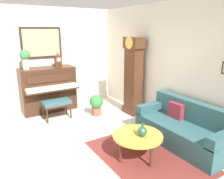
% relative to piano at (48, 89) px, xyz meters
% --- Properties ---
extents(ground_plane, '(6.40, 6.00, 0.10)m').
position_rel_piano_xyz_m(ground_plane, '(2.23, -0.25, -0.66)').
color(ground_plane, beige).
extents(wall_left, '(0.13, 4.90, 2.80)m').
position_rel_piano_xyz_m(wall_left, '(-0.37, -0.24, 0.80)').
color(wall_left, silver).
rests_on(wall_left, ground_plane).
extents(wall_back, '(5.30, 0.13, 2.80)m').
position_rel_piano_xyz_m(wall_back, '(2.24, 2.15, 0.79)').
color(wall_back, silver).
rests_on(wall_back, ground_plane).
extents(area_rug, '(2.10, 1.50, 0.01)m').
position_rel_piano_xyz_m(area_rug, '(3.25, 0.78, -0.61)').
color(area_rug, maroon).
rests_on(area_rug, ground_plane).
extents(piano, '(0.87, 1.44, 1.21)m').
position_rel_piano_xyz_m(piano, '(0.00, 0.00, 0.00)').
color(piano, '#3D2316').
rests_on(piano, ground_plane).
extents(piano_bench, '(0.42, 0.70, 0.48)m').
position_rel_piano_xyz_m(piano_bench, '(0.73, -0.02, -0.21)').
color(piano_bench, '#3D2316').
rests_on(piano_bench, ground_plane).
extents(grandfather_clock, '(0.52, 0.34, 2.03)m').
position_rel_piano_xyz_m(grandfather_clock, '(1.42, 1.84, 0.35)').
color(grandfather_clock, '#4C2B19').
rests_on(grandfather_clock, ground_plane).
extents(couch, '(1.90, 0.80, 0.84)m').
position_rel_piano_xyz_m(couch, '(3.26, 1.69, -0.30)').
color(couch, '#2D565B').
rests_on(couch, ground_plane).
extents(coffee_table, '(0.88, 0.88, 0.43)m').
position_rel_piano_xyz_m(coffee_table, '(3.16, 0.62, -0.21)').
color(coffee_table, gold).
rests_on(coffee_table, ground_plane).
extents(mantel_clock, '(0.13, 0.18, 0.38)m').
position_rel_piano_xyz_m(mantel_clock, '(0.00, 0.33, 0.77)').
color(mantel_clock, '#4C2B19').
rests_on(mantel_clock, piano).
extents(flower_vase, '(0.26, 0.26, 0.58)m').
position_rel_piano_xyz_m(flower_vase, '(0.00, -0.52, 0.91)').
color(flower_vase, silver).
rests_on(flower_vase, piano).
extents(green_jug, '(0.17, 0.17, 0.24)m').
position_rel_piano_xyz_m(green_jug, '(3.24, 0.65, -0.10)').
color(green_jug, '#234C33').
rests_on(green_jug, coffee_table).
extents(potted_plant, '(0.36, 0.36, 0.56)m').
position_rel_piano_xyz_m(potted_plant, '(1.03, 0.94, -0.29)').
color(potted_plant, '#935138').
rests_on(potted_plant, ground_plane).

